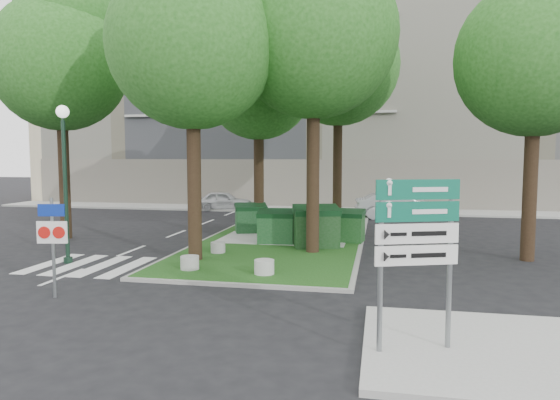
% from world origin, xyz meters
% --- Properties ---
extents(ground, '(120.00, 120.00, 0.00)m').
position_xyz_m(ground, '(0.00, 0.00, 0.00)').
color(ground, black).
rests_on(ground, ground).
extents(median_island, '(6.00, 16.00, 0.12)m').
position_xyz_m(median_island, '(0.50, 8.00, 0.06)').
color(median_island, '#1A4313').
rests_on(median_island, ground).
extents(median_kerb, '(6.30, 16.30, 0.10)m').
position_xyz_m(median_kerb, '(0.50, 8.00, 0.05)').
color(median_kerb, gray).
rests_on(median_kerb, ground).
extents(sidewalk_corner, '(5.00, 4.00, 0.12)m').
position_xyz_m(sidewalk_corner, '(6.50, -3.50, 0.06)').
color(sidewalk_corner, '#999993').
rests_on(sidewalk_corner, ground).
extents(building_sidewalk, '(42.00, 3.00, 0.12)m').
position_xyz_m(building_sidewalk, '(0.00, 18.50, 0.06)').
color(building_sidewalk, '#999993').
rests_on(building_sidewalk, ground).
extents(zebra_crossing, '(5.00, 3.00, 0.01)m').
position_xyz_m(zebra_crossing, '(-3.75, 1.50, 0.01)').
color(zebra_crossing, silver).
rests_on(zebra_crossing, ground).
extents(apartment_building, '(41.00, 12.00, 16.00)m').
position_xyz_m(apartment_building, '(0.00, 26.00, 8.00)').
color(apartment_building, tan).
rests_on(apartment_building, ground).
extents(tree_median_near_left, '(5.20, 5.20, 10.53)m').
position_xyz_m(tree_median_near_left, '(-1.41, 2.56, 7.32)').
color(tree_median_near_left, black).
rests_on(tree_median_near_left, ground).
extents(tree_median_near_right, '(5.60, 5.60, 11.46)m').
position_xyz_m(tree_median_near_right, '(2.09, 4.56, 7.99)').
color(tree_median_near_right, black).
rests_on(tree_median_near_right, ground).
extents(tree_median_mid, '(4.80, 4.80, 9.99)m').
position_xyz_m(tree_median_mid, '(-0.91, 9.06, 6.98)').
color(tree_median_mid, black).
rests_on(tree_median_mid, ground).
extents(tree_median_far, '(5.80, 5.80, 11.93)m').
position_xyz_m(tree_median_far, '(2.29, 12.06, 8.32)').
color(tree_median_far, black).
rests_on(tree_median_far, ground).
extents(tree_street_left, '(5.40, 5.40, 11.00)m').
position_xyz_m(tree_street_left, '(-8.41, 6.06, 7.65)').
color(tree_street_left, black).
rests_on(tree_street_left, ground).
extents(tree_street_right, '(5.00, 5.00, 10.06)m').
position_xyz_m(tree_street_right, '(9.09, 5.06, 6.98)').
color(tree_street_right, black).
rests_on(tree_street_right, ground).
extents(dumpster_a, '(1.60, 1.37, 1.26)m').
position_xyz_m(dumpster_a, '(-1.20, 8.37, 0.73)').
color(dumpster_a, '#0F3816').
rests_on(dumpster_a, median_island).
extents(dumpster_b, '(1.47, 1.10, 1.28)m').
position_xyz_m(dumpster_b, '(0.40, 6.01, 0.74)').
color(dumpster_b, '#124019').
rests_on(dumpster_b, median_island).
extents(dumpster_c, '(1.89, 1.55, 1.52)m').
position_xyz_m(dumpster_c, '(2.00, 5.50, 0.85)').
color(dumpster_c, black).
rests_on(dumpster_c, median_island).
extents(dumpster_d, '(1.46, 1.11, 1.25)m').
position_xyz_m(dumpster_d, '(3.00, 6.88, 0.72)').
color(dumpster_d, '#144115').
rests_on(dumpster_d, median_island).
extents(bollard_left, '(0.54, 0.54, 0.39)m').
position_xyz_m(bollard_left, '(-1.15, 1.14, 0.31)').
color(bollard_left, '#9F9E99').
rests_on(bollard_left, median_island).
extents(bollard_right, '(0.56, 0.56, 0.40)m').
position_xyz_m(bollard_right, '(1.11, 1.00, 0.32)').
color(bollard_right, '#AEAFA9').
rests_on(bollard_right, median_island).
extents(bollard_mid, '(0.50, 0.50, 0.36)m').
position_xyz_m(bollard_mid, '(-1.15, 3.71, 0.30)').
color(bollard_mid, gray).
rests_on(bollard_mid, median_island).
extents(litter_bin, '(0.43, 0.43, 0.76)m').
position_xyz_m(litter_bin, '(2.12, 10.15, 0.50)').
color(litter_bin, '#C1D318').
rests_on(litter_bin, median_island).
extents(street_lamp, '(0.40, 0.40, 4.98)m').
position_xyz_m(street_lamp, '(-5.50, 1.72, 3.13)').
color(street_lamp, black).
rests_on(street_lamp, ground).
extents(traffic_sign_pole, '(0.72, 0.18, 2.41)m').
position_xyz_m(traffic_sign_pole, '(-3.39, -1.88, 1.55)').
color(traffic_sign_pole, slate).
rests_on(traffic_sign_pole, ground).
extents(directional_sign, '(1.38, 0.52, 2.90)m').
position_xyz_m(directional_sign, '(4.85, -3.81, 2.04)').
color(directional_sign, slate).
rests_on(directional_sign, sidewalk_corner).
extents(car_white, '(3.72, 1.87, 1.21)m').
position_xyz_m(car_white, '(-5.41, 17.66, 0.61)').
color(car_white, silver).
rests_on(car_white, ground).
extents(car_silver, '(4.58, 2.01, 1.46)m').
position_xyz_m(car_silver, '(5.15, 15.54, 0.73)').
color(car_silver, '#ACAFB5').
rests_on(car_silver, ground).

